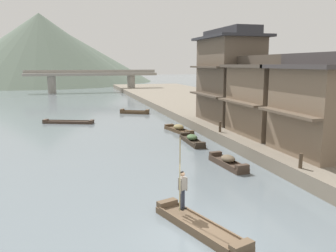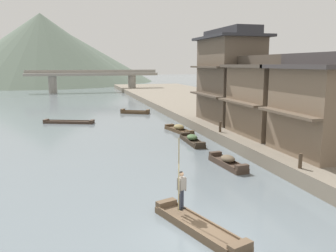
{
  "view_description": "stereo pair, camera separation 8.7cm",
  "coord_description": "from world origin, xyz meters",
  "px_view_note": "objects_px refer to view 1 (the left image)",
  "views": [
    {
      "loc": [
        -4.9,
        -11.57,
        6.34
      ],
      "look_at": [
        2.1,
        13.63,
        1.71
      ],
      "focal_mm": 37.46,
      "sensor_mm": 36.0,
      "label": 1
    },
    {
      "loc": [
        -4.82,
        -11.59,
        6.34
      ],
      "look_at": [
        2.1,
        13.63,
        1.71
      ],
      "focal_mm": 37.46,
      "sensor_mm": 36.0,
      "label": 2
    }
  ],
  "objects_px": {
    "boat_midriver_drifting": "(192,140)",
    "mooring_post_dock_mid": "(220,127)",
    "boat_moored_far": "(179,129)",
    "house_waterfront_second": "(276,96)",
    "boat_foreground_poled": "(199,227)",
    "boatman_person": "(182,186)",
    "house_waterfront_tall": "(229,76)",
    "mooring_post_dock_near": "(301,161)",
    "stone_bridge": "(92,77)",
    "boat_moored_third": "(228,162)",
    "boat_moored_second": "(68,122)",
    "house_waterfront_nearest": "(333,105)",
    "boat_moored_nearest": "(135,112)"
  },
  "relations": [
    {
      "from": "boat_midriver_drifting",
      "to": "mooring_post_dock_mid",
      "type": "height_order",
      "value": "mooring_post_dock_mid"
    },
    {
      "from": "boat_moored_far",
      "to": "house_waterfront_second",
      "type": "distance_m",
      "value": 9.8
    },
    {
      "from": "boat_foreground_poled",
      "to": "boatman_person",
      "type": "xyz_separation_m",
      "value": [
        -0.37,
        1.04,
        1.34
      ]
    },
    {
      "from": "house_waterfront_tall",
      "to": "boat_midriver_drifting",
      "type": "bearing_deg",
      "value": -138.53
    },
    {
      "from": "house_waterfront_second",
      "to": "mooring_post_dock_near",
      "type": "xyz_separation_m",
      "value": [
        -3.93,
        -8.72,
        -2.6
      ]
    },
    {
      "from": "stone_bridge",
      "to": "mooring_post_dock_near",
      "type": "bearing_deg",
      "value": -84.26
    },
    {
      "from": "boat_moored_third",
      "to": "boatman_person",
      "type": "bearing_deg",
      "value": -127.91
    },
    {
      "from": "boat_moored_third",
      "to": "mooring_post_dock_mid",
      "type": "distance_m",
      "value": 6.95
    },
    {
      "from": "boat_moored_third",
      "to": "boat_moored_far",
      "type": "relative_size",
      "value": 0.85
    },
    {
      "from": "boat_moored_third",
      "to": "boat_foreground_poled",
      "type": "bearing_deg",
      "value": -121.96
    },
    {
      "from": "boat_moored_second",
      "to": "house_waterfront_second",
      "type": "relative_size",
      "value": 0.78
    },
    {
      "from": "house_waterfront_second",
      "to": "stone_bridge",
      "type": "relative_size",
      "value": 0.24
    },
    {
      "from": "mooring_post_dock_near",
      "to": "boat_moored_far",
      "type": "bearing_deg",
      "value": 96.95
    },
    {
      "from": "mooring_post_dock_mid",
      "to": "stone_bridge",
      "type": "distance_m",
      "value": 56.7
    },
    {
      "from": "boat_foreground_poled",
      "to": "mooring_post_dock_near",
      "type": "distance_m",
      "value": 8.03
    },
    {
      "from": "house_waterfront_second",
      "to": "mooring_post_dock_mid",
      "type": "bearing_deg",
      "value": 155.85
    },
    {
      "from": "mooring_post_dock_near",
      "to": "mooring_post_dock_mid",
      "type": "xyz_separation_m",
      "value": [
        0.0,
        10.48,
        0.02
      ]
    },
    {
      "from": "boatman_person",
      "to": "house_waterfront_tall",
      "type": "relative_size",
      "value": 0.35
    },
    {
      "from": "boatman_person",
      "to": "boat_moored_second",
      "type": "distance_m",
      "value": 26.69
    },
    {
      "from": "boatman_person",
      "to": "mooring_post_dock_mid",
      "type": "relative_size",
      "value": 3.55
    },
    {
      "from": "boat_moored_far",
      "to": "house_waterfront_nearest",
      "type": "xyz_separation_m",
      "value": [
        5.74,
        -13.28,
        3.62
      ]
    },
    {
      "from": "house_waterfront_tall",
      "to": "stone_bridge",
      "type": "bearing_deg",
      "value": 100.84
    },
    {
      "from": "boat_moored_far",
      "to": "house_waterfront_nearest",
      "type": "bearing_deg",
      "value": -66.63
    },
    {
      "from": "boat_moored_second",
      "to": "boat_moored_third",
      "type": "bearing_deg",
      "value": -63.74
    },
    {
      "from": "boat_moored_second",
      "to": "stone_bridge",
      "type": "height_order",
      "value": "stone_bridge"
    },
    {
      "from": "boat_moored_far",
      "to": "boat_foreground_poled",
      "type": "bearing_deg",
      "value": -104.94
    },
    {
      "from": "boat_moored_nearest",
      "to": "mooring_post_dock_mid",
      "type": "bearing_deg",
      "value": -78.89
    },
    {
      "from": "boatman_person",
      "to": "house_waterfront_second",
      "type": "relative_size",
      "value": 0.43
    },
    {
      "from": "boat_moored_second",
      "to": "mooring_post_dock_near",
      "type": "bearing_deg",
      "value": -63.1
    },
    {
      "from": "boat_moored_far",
      "to": "mooring_post_dock_mid",
      "type": "bearing_deg",
      "value": -69.87
    },
    {
      "from": "boat_moored_third",
      "to": "boat_moored_nearest",
      "type": "bearing_deg",
      "value": 93.15
    },
    {
      "from": "mooring_post_dock_mid",
      "to": "mooring_post_dock_near",
      "type": "bearing_deg",
      "value": -90.0
    },
    {
      "from": "boat_foreground_poled",
      "to": "boat_moored_nearest",
      "type": "height_order",
      "value": "boat_moored_nearest"
    },
    {
      "from": "boat_moored_third",
      "to": "stone_bridge",
      "type": "bearing_deg",
      "value": 94.01
    },
    {
      "from": "house_waterfront_nearest",
      "to": "house_waterfront_second",
      "type": "bearing_deg",
      "value": 89.09
    },
    {
      "from": "boat_foreground_poled",
      "to": "house_waterfront_nearest",
      "type": "relative_size",
      "value": 0.71
    },
    {
      "from": "house_waterfront_nearest",
      "to": "stone_bridge",
      "type": "xyz_separation_m",
      "value": [
        -10.54,
        64.33,
        -0.49
      ]
    },
    {
      "from": "mooring_post_dock_mid",
      "to": "stone_bridge",
      "type": "bearing_deg",
      "value": 96.8
    },
    {
      "from": "house_waterfront_nearest",
      "to": "house_waterfront_second",
      "type": "distance_m",
      "value": 6.3
    },
    {
      "from": "boat_moored_third",
      "to": "boat_moored_far",
      "type": "xyz_separation_m",
      "value": [
        0.39,
        11.7,
        -0.02
      ]
    },
    {
      "from": "boat_moored_third",
      "to": "mooring_post_dock_near",
      "type": "bearing_deg",
      "value": -60.06
    },
    {
      "from": "mooring_post_dock_near",
      "to": "boat_moored_third",
      "type": "bearing_deg",
      "value": 119.94
    },
    {
      "from": "boat_foreground_poled",
      "to": "house_waterfront_nearest",
      "type": "xyz_separation_m",
      "value": [
        10.9,
        6.06,
        3.72
      ]
    },
    {
      "from": "boat_moored_third",
      "to": "house_waterfront_second",
      "type": "height_order",
      "value": "house_waterfront_second"
    },
    {
      "from": "boat_foreground_poled",
      "to": "mooring_post_dock_mid",
      "type": "bearing_deg",
      "value": 63.39
    },
    {
      "from": "boat_moored_second",
      "to": "house_waterfront_nearest",
      "type": "xyz_separation_m",
      "value": [
        15.83,
        -21.24,
        3.75
      ]
    },
    {
      "from": "boat_foreground_poled",
      "to": "house_waterfront_nearest",
      "type": "height_order",
      "value": "house_waterfront_nearest"
    },
    {
      "from": "boatman_person",
      "to": "boat_moored_nearest",
      "type": "bearing_deg",
      "value": 83.3
    },
    {
      "from": "boat_moored_far",
      "to": "stone_bridge",
      "type": "distance_m",
      "value": 51.37
    },
    {
      "from": "boat_moored_second",
      "to": "boat_foreground_poled",
      "type": "bearing_deg",
      "value": -79.76
    }
  ]
}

